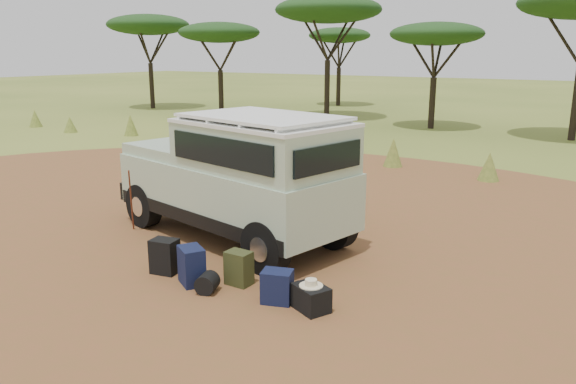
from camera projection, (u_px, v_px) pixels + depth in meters
The scene contains 13 objects.
ground at pixel (207, 246), 10.35m from camera, with size 140.00×140.00×0.00m, color #576825.
dirt_clearing at pixel (207, 246), 10.35m from camera, with size 23.00×23.00×0.01m, color brown.
grass_fringe at pixel (395, 155), 17.26m from camera, with size 36.60×1.60×0.90m.
acacia_treeline at pixel (510, 20), 24.92m from camera, with size 46.70×13.20×6.26m.
safari_vehicle at pixel (238, 179), 10.52m from camera, with size 5.26×2.92×2.42m.
walking_staff at pixel (131, 201), 11.03m from camera, with size 0.03×0.03×1.32m, color brown.
backpack_black at pixel (165, 256), 9.05m from camera, with size 0.42×0.31×0.57m, color black.
backpack_navy at pixel (192, 266), 8.61m from camera, with size 0.45×0.32×0.59m, color #13143C.
backpack_olive at pixel (239, 268), 8.60m from camera, with size 0.39×0.28×0.54m, color #383F1D.
duffel_navy at pixel (277, 287), 7.99m from camera, with size 0.43×0.32×0.48m, color #13143C.
hard_case at pixel (311, 298), 7.76m from camera, with size 0.51×0.36×0.36m, color black.
stuff_sack at pixel (207, 283), 8.34m from camera, with size 0.30×0.30×0.30m, color black.
safari_hat at pixel (311, 284), 7.71m from camera, with size 0.33×0.33×0.10m.
Camera 1 is at (6.56, -7.42, 3.50)m, focal length 35.00 mm.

